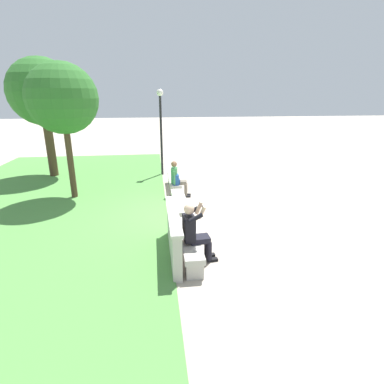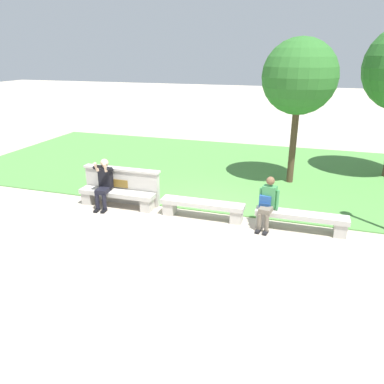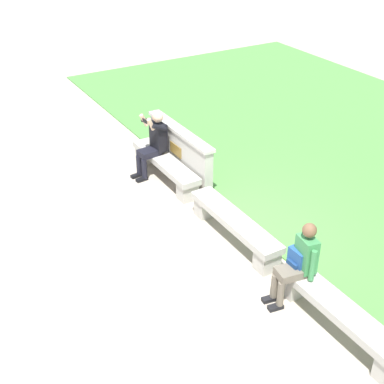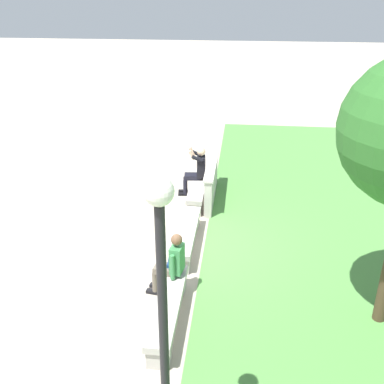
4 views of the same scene
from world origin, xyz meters
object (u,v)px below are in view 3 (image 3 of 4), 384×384
object	(u,v)px
person_photographer	(154,141)
backpack	(298,260)
bench_near	(234,225)
person_distant	(299,261)
bench_mid	(340,315)
bench_main	(165,166)

from	to	relation	value
person_photographer	backpack	xyz separation A→B (m)	(4.31, 0.06, -0.11)
bench_near	person_distant	distance (m)	1.67
bench_near	bench_mid	world-z (taller)	same
bench_near	person_distant	size ratio (longest dim) A/B	1.70
bench_near	person_photographer	world-z (taller)	person_photographer
bench_main	person_photographer	size ratio (longest dim) A/B	1.62
person_distant	bench_main	bearing A→B (deg)	179.08
bench_mid	bench_near	bearing A→B (deg)	180.00
bench_main	bench_near	world-z (taller)	same
person_photographer	backpack	bearing A→B (deg)	0.83
bench_mid	backpack	size ratio (longest dim) A/B	5.00
bench_mid	person_distant	world-z (taller)	person_distant
bench_mid	person_photographer	xyz separation A→B (m)	(-5.16, -0.08, 0.43)
bench_near	backpack	bearing A→B (deg)	-0.55
bench_main	person_distant	distance (m)	4.07
bench_near	backpack	size ratio (longest dim) A/B	5.00
person_photographer	bench_main	bearing A→B (deg)	13.71
bench_near	person_photographer	distance (m)	2.77
bench_mid	backpack	bearing A→B (deg)	-178.99
bench_main	person_photographer	bearing A→B (deg)	-166.29
person_distant	backpack	world-z (taller)	person_distant
backpack	person_photographer	bearing A→B (deg)	-179.17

